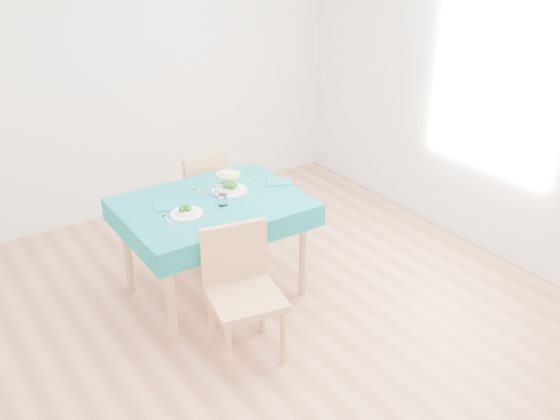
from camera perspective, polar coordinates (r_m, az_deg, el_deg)
room_shell at (r=3.82m, az=-0.00°, el=6.72°), size 4.02×4.52×2.73m
table at (r=4.54m, az=-5.99°, el=-3.55°), size 1.26×0.95×0.76m
chair_near at (r=3.84m, az=-3.22°, el=-6.60°), size 0.52×0.55×1.09m
chair_far at (r=5.22m, az=-8.03°, el=2.30°), size 0.51×0.54×1.06m
bowl_near at (r=4.19m, az=-8.57°, el=-0.01°), size 0.22×0.22×0.07m
bowl_far at (r=4.50m, az=-4.64°, el=2.19°), size 0.26×0.26×0.08m
fork_near at (r=4.14m, az=-10.14°, el=-0.96°), size 0.03×0.18×0.00m
knife_near at (r=4.26m, az=-6.76°, el=0.06°), size 0.09×0.18×0.00m
fork_far at (r=4.52m, az=-7.27°, el=1.66°), size 0.05×0.16×0.00m
knife_far at (r=4.61m, az=-2.22°, el=2.32°), size 0.02×0.19×0.00m
napkin_near at (r=4.32m, az=-10.24°, el=0.28°), size 0.21×0.18×0.01m
napkin_far at (r=4.64m, az=-0.04°, el=2.59°), size 0.22×0.20×0.01m
tumbler_center at (r=4.42m, az=-5.61°, el=1.75°), size 0.07×0.07×0.09m
tumbler_side at (r=4.29m, az=-5.24°, el=0.92°), size 0.06×0.06×0.08m
side_plate at (r=4.79m, az=-4.76°, el=3.26°), size 0.19×0.19×0.01m
bread_slice at (r=4.79m, az=-4.77°, el=3.39°), size 0.10×0.10×0.01m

